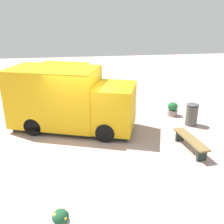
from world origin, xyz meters
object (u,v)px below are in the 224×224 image
(planter_flowering_near, at_px, (172,109))
(plaza_bench, at_px, (191,141))
(food_truck, at_px, (69,101))
(person_customer, at_px, (20,100))
(planter_flowering_far, at_px, (61,222))
(trash_bin, at_px, (192,114))

(planter_flowering_near, distance_m, plaza_bench, 3.30)
(plaza_bench, bearing_deg, planter_flowering_near, 79.43)
(food_truck, relative_size, person_customer, 5.93)
(planter_flowering_near, bearing_deg, planter_flowering_far, -128.60)
(plaza_bench, bearing_deg, person_customer, 140.57)
(person_customer, height_order, planter_flowering_far, person_customer)
(planter_flowering_near, bearing_deg, plaza_bench, -100.57)
(planter_flowering_near, height_order, trash_bin, trash_bin)
(person_customer, relative_size, plaza_bench, 0.49)
(planter_flowering_near, distance_m, trash_bin, 1.25)
(food_truck, xyz_separation_m, plaza_bench, (4.18, -2.54, -0.86))
(planter_flowering_far, xyz_separation_m, plaza_bench, (4.41, 3.03, 0.04))
(plaza_bench, bearing_deg, trash_bin, 64.13)
(food_truck, xyz_separation_m, planter_flowering_near, (4.78, 0.71, -0.89))
(planter_flowering_far, xyz_separation_m, trash_bin, (5.42, 5.11, 0.18))
(food_truck, distance_m, planter_flowering_near, 4.92)
(food_truck, xyz_separation_m, trash_bin, (5.18, -0.47, -0.71))
(food_truck, relative_size, planter_flowering_near, 8.28)
(trash_bin, bearing_deg, plaza_bench, -115.87)
(person_customer, distance_m, plaza_bench, 8.76)
(planter_flowering_far, distance_m, trash_bin, 7.45)
(plaza_bench, bearing_deg, planter_flowering_far, -145.46)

